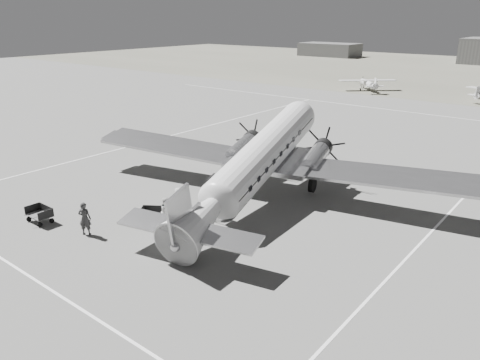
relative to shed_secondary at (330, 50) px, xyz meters
name	(u,v)px	position (x,y,z in m)	size (l,w,h in m)	color
ground	(238,204)	(55.00, -115.00, -2.00)	(260.00, 260.00, 0.00)	slate
taxi_line_near	(53,292)	(55.00, -129.00, -1.99)	(60.00, 0.15, 0.01)	white
taxi_line_right	(408,256)	(67.00, -115.00, -1.99)	(0.15, 80.00, 0.01)	white
taxi_line_left	(166,137)	(37.00, -105.00, -1.99)	(0.15, 60.00, 0.01)	white
taxi_line_horizon	(426,114)	(55.00, -75.00, -1.99)	(90.00, 0.15, 0.01)	white
shed_secondary	(330,50)	(0.00, 0.00, 0.00)	(18.00, 10.00, 4.00)	#525252
dc3_airliner	(258,163)	(55.87, -113.82, 0.89)	(30.40, 21.09, 5.79)	#ADADAF
light_plane_left	(368,85)	(40.18, -60.50, -0.97)	(9.90, 8.03, 2.05)	silver
baggage_cart_near	(154,216)	(52.84, -120.69, -1.50)	(1.75, 1.24, 0.99)	#525252
baggage_cart_far	(40,215)	(47.07, -125.17, -1.50)	(1.78, 1.26, 1.01)	#525252
ground_crew	(85,219)	(50.88, -124.37, -0.97)	(0.75, 0.49, 2.06)	#282828
ramp_agent	(167,212)	(53.78, -120.50, -1.06)	(0.91, 0.71, 1.88)	#B8B8B5
passenger	(179,201)	(53.10, -118.78, -1.07)	(0.91, 0.59, 1.86)	#A9A9A6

